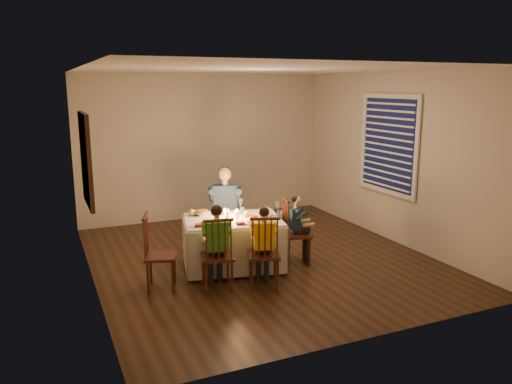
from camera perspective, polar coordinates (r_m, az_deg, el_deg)
name	(u,v)px	position (r m, az deg, el deg)	size (l,w,h in m)	color
ground	(260,258)	(7.11, 0.47, -7.58)	(5.00, 5.00, 0.00)	black
wall_left	(87,180)	(6.22, -18.77, 1.31)	(0.02, 5.00, 2.60)	beige
wall_right	(394,158)	(7.97, 15.45, 3.77)	(0.02, 5.00, 2.60)	beige
wall_back	(204,147)	(9.10, -6.00, 5.13)	(4.50, 0.02, 2.60)	beige
ceiling	(260,69)	(6.70, 0.51, 13.85)	(5.00, 5.00, 0.00)	white
dining_table	(233,233)	(6.65, -2.64, -4.67)	(1.46, 1.19, 0.64)	silver
chair_adult	(226,250)	(7.46, -3.47, -6.65)	(0.38, 0.36, 0.91)	#35190E
chair_near_left	(218,288)	(6.13, -4.41, -10.93)	(0.38, 0.36, 0.91)	#35190E
chair_near_right	(264,286)	(6.18, 0.88, -10.71)	(0.38, 0.36, 0.91)	#35190E
chair_end	(296,262)	(6.99, 4.60, -8.00)	(0.38, 0.36, 0.91)	#35190E
chair_extra	(162,288)	(6.23, -10.68, -10.73)	(0.38, 0.36, 0.92)	#35190E
adult	(226,250)	(7.46, -3.47, -6.65)	(0.46, 0.42, 1.25)	navy
child_green	(218,288)	(6.13, -4.41, -10.93)	(0.34, 0.31, 1.04)	green
child_yellow	(264,286)	(6.18, 0.88, -10.71)	(0.31, 0.29, 1.00)	yellow
child_teal	(296,262)	(6.99, 4.60, -8.00)	(0.28, 0.25, 0.94)	#1A2E43
setting_adult	(229,213)	(6.86, -3.10, -2.40)	(0.26, 0.26, 0.02)	silver
setting_green	(213,225)	(6.29, -4.89, -3.77)	(0.26, 0.26, 0.02)	silver
setting_yellow	(254,223)	(6.37, -0.22, -3.53)	(0.26, 0.26, 0.02)	silver
setting_teal	(266,216)	(6.67, 1.16, -2.80)	(0.26, 0.26, 0.02)	silver
candle_left	(228,215)	(6.58, -3.27, -2.68)	(0.06, 0.06, 0.10)	white
candle_right	(237,215)	(6.59, -2.22, -2.63)	(0.06, 0.06, 0.10)	white
squash	(192,212)	(6.79, -7.33, -2.32)	(0.09, 0.09, 0.09)	yellow
orange_fruit	(246,214)	(6.66, -1.11, -2.56)	(0.08, 0.08, 0.08)	orange
serving_bowl	(202,213)	(6.79, -6.17, -2.45)	(0.22, 0.22, 0.06)	silver
wall_mirror	(86,160)	(6.49, -18.84, 3.52)	(0.06, 0.95, 1.15)	black
window_blinds	(388,144)	(7.99, 14.84, 5.27)	(0.07, 1.34, 1.54)	black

